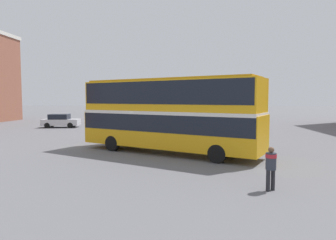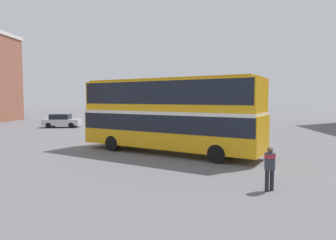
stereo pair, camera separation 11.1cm
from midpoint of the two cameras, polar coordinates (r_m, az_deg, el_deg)
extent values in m
plane|color=slate|center=(18.98, -2.85, -5.83)|extent=(240.00, 240.00, 0.00)
cube|color=gold|center=(17.91, -0.18, -1.86)|extent=(11.21, 7.24, 2.01)
cube|color=gold|center=(17.82, -0.18, 4.44)|extent=(11.02, 7.10, 1.91)
cube|color=black|center=(17.87, -0.18, -0.41)|extent=(11.12, 7.22, 0.99)
cube|color=black|center=(17.82, -0.18, 5.17)|extent=(10.88, 7.05, 1.30)
cube|color=silver|center=(17.83, -0.18, 1.46)|extent=(11.11, 7.21, 0.20)
cube|color=#BE8611|center=(17.85, -0.18, 7.67)|extent=(10.49, 6.71, 0.10)
cylinder|color=black|center=(17.57, 11.93, -5.13)|extent=(0.99, 0.69, 0.96)
cylinder|color=black|center=(15.44, 9.15, -6.37)|extent=(0.99, 0.69, 0.96)
cylinder|color=black|center=(20.85, -6.51, -3.63)|extent=(0.99, 0.69, 0.96)
cylinder|color=black|center=(19.09, -10.71, -4.38)|extent=(0.99, 0.69, 0.96)
cylinder|color=#232328|center=(11.33, 18.25, -10.90)|extent=(0.14, 0.14, 0.76)
cylinder|color=#232328|center=(11.49, 19.09, -10.70)|extent=(0.14, 0.14, 0.76)
cylinder|color=#2D333D|center=(11.26, 18.75, -7.45)|extent=(0.50, 0.50, 0.60)
cylinder|color=#B2232D|center=(11.22, 18.77, -6.48)|extent=(0.53, 0.53, 0.13)
sphere|color=brown|center=(11.18, 18.80, -5.39)|extent=(0.21, 0.21, 0.21)
cube|color=silver|center=(36.19, -19.80, -0.39)|extent=(4.26, 2.41, 0.68)
cube|color=black|center=(36.20, -20.07, 0.61)|extent=(2.31, 1.96, 0.58)
cylinder|color=black|center=(36.70, -17.54, -0.74)|extent=(0.63, 0.30, 0.61)
cylinder|color=black|center=(35.06, -18.22, -0.97)|extent=(0.63, 0.30, 0.61)
cylinder|color=black|center=(37.39, -21.26, -0.74)|extent=(0.63, 0.30, 0.61)
cylinder|color=black|center=(35.79, -22.09, -0.97)|extent=(0.63, 0.30, 0.61)
camera|label=1|loc=(0.06, -90.18, -0.01)|focal=32.00mm
camera|label=2|loc=(0.06, 89.82, 0.01)|focal=32.00mm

